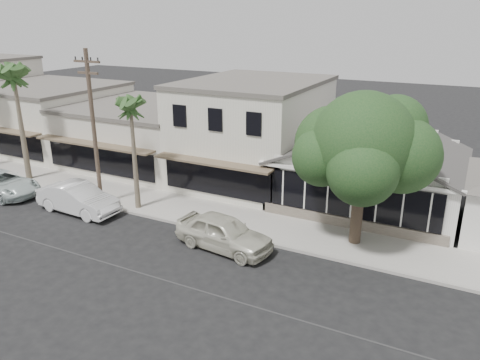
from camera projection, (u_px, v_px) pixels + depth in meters
The scene contains 13 objects.
ground at pixel (178, 284), 19.53m from camera, with size 140.00×140.00×0.00m, color black.
sidewalk_north at pixel (132, 198), 28.62m from camera, with size 90.00×3.50×0.15m, color #9E9991.
corner_shop at pixel (371, 162), 27.00m from camera, with size 10.40×8.60×5.10m.
row_building_near at pixel (253, 133), 31.09m from camera, with size 8.00×10.00×6.50m, color silver.
row_building_midnear at pixel (146, 135), 35.34m from camera, with size 10.00×10.00×4.20m, color silver.
row_building_midfar at pixel (47, 117), 39.72m from camera, with size 11.00×10.00×5.00m, color silver.
utility_pole at pixel (93, 126), 26.19m from camera, with size 1.80×0.24×9.00m.
car_0 at pixel (224, 233), 22.29m from camera, with size 1.98×4.91×1.67m, color beige.
car_1 at pixel (78, 198), 26.48m from camera, with size 1.77×5.07×1.67m, color silver.
car_2 at pixel (1, 183), 29.13m from camera, with size 2.47×5.36×1.49m, color silver.
shade_tree at pixel (363, 146), 21.54m from camera, with size 6.77×6.13×7.52m.
palm_east at pixel (131, 108), 25.15m from camera, with size 2.32×2.32×6.94m.
palm_mid at pixel (13, 75), 29.62m from camera, with size 3.47×3.47×8.26m.
Camera 1 is at (10.04, -13.95, 10.57)m, focal length 35.00 mm.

